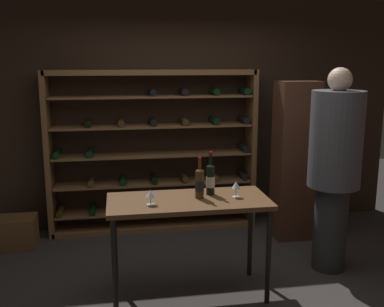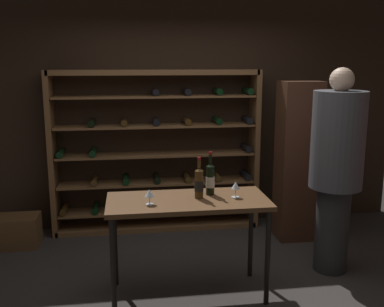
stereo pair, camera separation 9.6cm
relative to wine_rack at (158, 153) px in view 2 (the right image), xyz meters
name	(u,v)px [view 2 (the right image)]	position (x,y,z in m)	size (l,w,h in m)	color
ground_plane	(202,291)	(0.27, -1.61, -0.94)	(9.64, 9.64, 0.00)	#383330
back_wall	(178,114)	(0.27, 0.21, 0.44)	(5.53, 0.10, 2.76)	#332319
wine_rack	(158,153)	(0.00, 0.00, 0.00)	(2.46, 0.32, 1.92)	brown
tasting_table	(188,209)	(0.14, -1.63, -0.16)	(1.36, 0.62, 0.87)	brown
person_bystander_red_print	(336,163)	(1.59, -1.36, 0.13)	(0.49, 0.49, 1.96)	#2C2C2C
wine_crate	(17,231)	(-1.59, -0.32, -0.77)	(0.48, 0.34, 0.34)	brown
display_cabinet	(297,162)	(1.55, -0.50, -0.04)	(0.44, 0.36, 1.80)	#4C2D1E
wine_bottle_red_label	(210,179)	(0.35, -1.52, 0.07)	(0.08, 0.08, 0.38)	black
wine_bottle_black_capsule	(199,183)	(0.24, -1.61, 0.06)	(0.08, 0.08, 0.36)	#4C3314
wine_glass_stemmed_center	(149,194)	(-0.19, -1.73, 0.02)	(0.08, 0.08, 0.13)	silver
wine_glass_stemmed_right	(236,186)	(0.55, -1.64, 0.03)	(0.07, 0.07, 0.14)	silver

